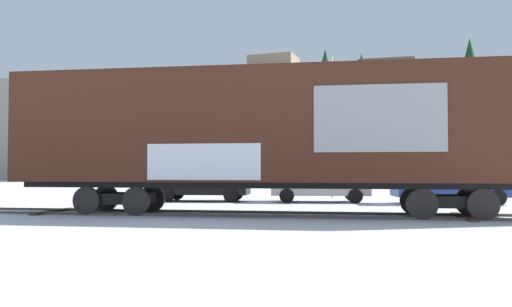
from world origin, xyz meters
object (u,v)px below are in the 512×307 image
(freight_car, at_px, (276,129))
(parked_car_silver, at_px, (320,183))
(flagpole, at_px, (327,108))
(parked_car_black, at_px, (202,184))
(parked_car_blue, at_px, (448,184))

(freight_car, xyz_separation_m, parked_car_silver, (1.07, 6.90, -1.93))
(flagpole, distance_m, parked_car_silver, 4.82)
(parked_car_black, xyz_separation_m, parked_car_silver, (5.43, 0.36, 0.07))
(parked_car_silver, bearing_deg, parked_car_blue, -3.83)
(parked_car_silver, distance_m, parked_car_blue, 5.49)
(parked_car_blue, bearing_deg, flagpole, 147.33)
(freight_car, height_order, parked_car_silver, freight_car)
(freight_car, height_order, parked_car_black, freight_car)
(parked_car_silver, relative_size, parked_car_blue, 0.91)
(flagpole, relative_size, parked_car_blue, 1.47)
(parked_car_silver, bearing_deg, flagpole, 85.44)
(flagpole, bearing_deg, parked_car_silver, -94.56)
(flagpole, distance_m, parked_car_blue, 7.28)
(freight_car, distance_m, parked_car_silver, 7.24)
(flagpole, relative_size, parked_car_silver, 1.62)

